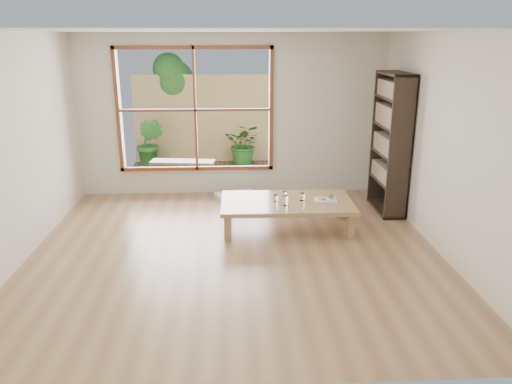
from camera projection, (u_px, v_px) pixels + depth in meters
ground at (235, 251)px, 6.18m from camera, size 5.00×5.00×0.00m
low_table at (287, 204)px, 6.82m from camera, size 1.80×1.03×0.39m
floor_cushion at (239, 198)px, 8.05m from camera, size 0.83×0.83×0.09m
bookshelf at (391, 144)px, 7.33m from camera, size 0.33×0.92×2.05m
glass_tall at (286, 200)px, 6.62m from camera, size 0.07×0.07×0.13m
glass_mid at (302, 197)px, 6.81m from camera, size 0.07×0.07×0.10m
glass_short at (285, 194)px, 6.96m from camera, size 0.06×0.06×0.08m
glass_small at (276, 198)px, 6.78m from camera, size 0.07×0.07×0.09m
food_tray at (327, 199)px, 6.82m from camera, size 0.32×0.24×0.09m
deck at (202, 175)px, 9.54m from camera, size 2.80×2.00×0.05m
garden_bench at (183, 164)px, 9.00m from camera, size 1.18×0.47×0.36m
bamboo_fence at (203, 119)px, 10.22m from camera, size 2.80×0.06×1.80m
shrub_right at (244, 144)px, 10.13m from camera, size 0.87×0.79×0.83m
shrub_left at (150, 143)px, 9.80m from camera, size 0.67×0.61×0.99m
garden_tree at (169, 82)px, 10.25m from camera, size 1.04×0.85×2.22m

